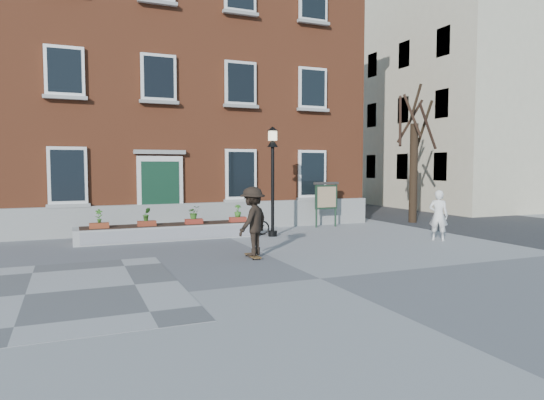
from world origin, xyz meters
name	(u,v)px	position (x,y,z in m)	size (l,w,h in m)	color
ground	(320,279)	(0.00, 0.00, 0.00)	(100.00, 100.00, 0.00)	gray
checker_patch	(25,295)	(-6.00, 1.00, 0.01)	(6.00, 6.00, 0.01)	#545457
bicycle	(248,224)	(0.86, 7.15, 0.41)	(0.55, 1.57, 0.82)	black
parked_car	(332,194)	(10.35, 17.60, 0.75)	(1.58, 4.53, 1.49)	#B4B6B9
bystander	(438,215)	(6.36, 3.40, 0.86)	(0.63, 0.41, 1.72)	white
brick_building	(140,85)	(-2.00, 13.98, 6.30)	(18.40, 10.85, 12.60)	brown
planter_assembly	(170,231)	(-1.99, 7.18, 0.31)	(6.20, 1.12, 1.15)	#B8B7B3
bare_tree	(414,160)	(9.01, 8.01, 2.79)	(1.83, 1.83, 6.16)	#302215
side_street	(409,105)	(17.99, 19.78, 7.02)	(15.20, 36.00, 14.50)	#363538
lamp_post	(273,166)	(1.56, 6.49, 2.54)	(0.40, 0.40, 3.93)	black
notice_board	(326,197)	(4.64, 8.10, 1.26)	(1.10, 0.16, 1.87)	black
skateboarder	(253,221)	(-0.53, 2.90, 1.01)	(1.38, 1.32, 1.96)	brown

